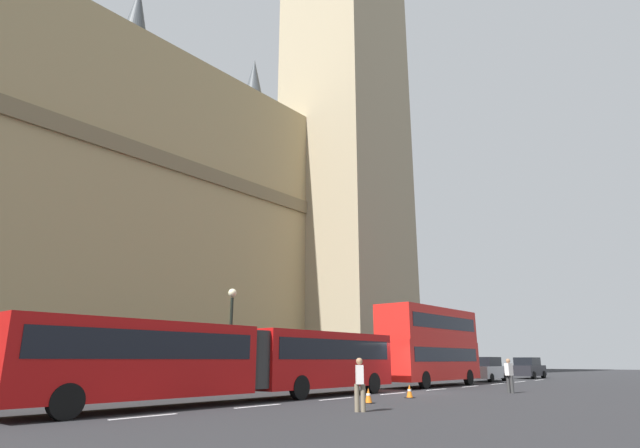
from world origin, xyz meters
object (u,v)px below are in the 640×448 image
(double_decker_bus, at_px, (430,343))
(traffic_cone_west, at_px, (368,396))
(sedan_lead, at_px, (487,369))
(traffic_cone_middle, at_px, (409,391))
(clock_tower, at_px, (344,35))
(street_lamp, at_px, (231,331))
(sedan_trailing, at_px, (529,368))
(articulated_bus, at_px, (243,357))
(pedestrian_near_cones, at_px, (360,382))
(pedestrian_by_kerb, at_px, (509,374))

(double_decker_bus, xyz_separation_m, traffic_cone_west, (-13.52, -4.37, -2.43))
(sedan_lead, height_order, traffic_cone_middle, sedan_lead)
(clock_tower, relative_size, traffic_cone_west, 124.06)
(traffic_cone_west, height_order, street_lamp, street_lamp)
(sedan_trailing, bearing_deg, articulated_bus, 179.76)
(clock_tower, xyz_separation_m, street_lamp, (-22.85, -9.48, -34.80))
(clock_tower, xyz_separation_m, sedan_trailing, (8.54, -14.13, -36.94))
(traffic_cone_west, height_order, traffic_cone_middle, same)
(traffic_cone_middle, bearing_deg, articulated_bus, 145.91)
(street_lamp, xyz_separation_m, pedestrian_near_cones, (-3.39, -10.56, -2.14))
(double_decker_bus, relative_size, pedestrian_by_kerb, 5.63)
(sedan_trailing, bearing_deg, clock_tower, 121.13)
(clock_tower, distance_m, pedestrian_near_cones, 49.55)
(pedestrian_near_cones, distance_m, pedestrian_by_kerb, 12.66)
(articulated_bus, xyz_separation_m, double_decker_bus, (16.12, 0.00, 0.96))
(articulated_bus, bearing_deg, sedan_lead, 0.59)
(sedan_lead, relative_size, pedestrian_near_cones, 2.60)
(sedan_lead, bearing_deg, double_decker_bus, -178.44)
(sedan_lead, bearing_deg, articulated_bus, -179.41)
(sedan_lead, bearing_deg, pedestrian_by_kerb, -153.81)
(double_decker_bus, bearing_deg, sedan_lead, 1.56)
(double_decker_bus, distance_m, pedestrian_near_cones, 17.61)
(sedan_trailing, bearing_deg, pedestrian_near_cones, -170.35)
(sedan_trailing, bearing_deg, pedestrian_by_kerb, -164.26)
(articulated_bus, height_order, pedestrian_by_kerb, articulated_bus)
(traffic_cone_middle, height_order, pedestrian_by_kerb, pedestrian_by_kerb)
(double_decker_bus, distance_m, street_lamp, 13.81)
(pedestrian_near_cones, bearing_deg, pedestrian_by_kerb, -1.45)
(pedestrian_by_kerb, bearing_deg, pedestrian_near_cones, 178.55)
(articulated_bus, relative_size, pedestrian_by_kerb, 11.00)
(clock_tower, distance_m, sedan_trailing, 40.46)
(clock_tower, relative_size, sedan_lead, 16.35)
(articulated_bus, xyz_separation_m, sedan_lead, (25.84, 0.27, -0.83))
(clock_tower, bearing_deg, traffic_cone_west, -141.79)
(double_decker_bus, bearing_deg, traffic_cone_middle, -157.47)
(articulated_bus, bearing_deg, traffic_cone_middle, -34.09)
(traffic_cone_west, distance_m, traffic_cone_middle, 3.53)
(clock_tower, distance_m, articulated_bus, 46.60)
(sedan_trailing, bearing_deg, traffic_cone_middle, -171.96)
(double_decker_bus, height_order, pedestrian_by_kerb, double_decker_bus)
(double_decker_bus, bearing_deg, clock_tower, 54.98)
(street_lamp, distance_m, pedestrian_by_kerb, 14.45)
(clock_tower, relative_size, double_decker_bus, 7.57)
(clock_tower, distance_m, traffic_cone_middle, 46.18)
(clock_tower, bearing_deg, street_lamp, -157.46)
(traffic_cone_west, relative_size, street_lamp, 0.11)
(double_decker_bus, xyz_separation_m, traffic_cone_middle, (-10.00, -4.15, -2.43))
(pedestrian_near_cones, bearing_deg, street_lamp, 72.18)
(articulated_bus, bearing_deg, traffic_cone_west, -59.27)
(street_lamp, bearing_deg, pedestrian_near_cones, -107.82)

